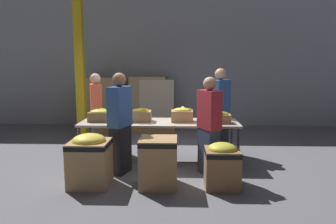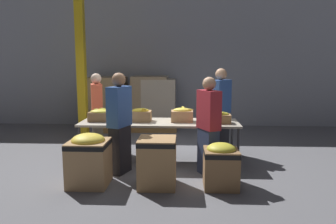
{
  "view_description": "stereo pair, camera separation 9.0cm",
  "coord_description": "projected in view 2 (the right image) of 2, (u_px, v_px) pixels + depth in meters",
  "views": [
    {
      "loc": [
        0.37,
        -6.12,
        1.89
      ],
      "look_at": [
        0.16,
        0.01,
        0.96
      ],
      "focal_mm": 35.0,
      "sensor_mm": 36.0,
      "label": 1
    },
    {
      "loc": [
        0.46,
        -6.11,
        1.89
      ],
      "look_at": [
        0.16,
        0.01,
        0.96
      ],
      "focal_mm": 35.0,
      "sensor_mm": 36.0,
      "label": 2
    }
  ],
  "objects": [
    {
      "name": "pallet_stack_0",
      "position": [
        159.0,
        105.0,
        9.25
      ],
      "size": [
        1.0,
        1.0,
        1.44
      ],
      "color": "olive",
      "rests_on": "ground_plane"
    },
    {
      "name": "pallet_stack_2",
      "position": [
        107.0,
        104.0,
        9.26
      ],
      "size": [
        1.11,
        1.11,
        1.49
      ],
      "color": "olive",
      "rests_on": "ground_plane"
    },
    {
      "name": "banana_box_2",
      "position": [
        182.0,
        115.0,
        6.2
      ],
      "size": [
        0.42,
        0.3,
        0.28
      ],
      "color": "tan",
      "rests_on": "sorting_table"
    },
    {
      "name": "banana_box_1",
      "position": [
        141.0,
        115.0,
        6.23
      ],
      "size": [
        0.4,
        0.32,
        0.27
      ],
      "color": "#A37A4C",
      "rests_on": "sorting_table"
    },
    {
      "name": "banana_box_0",
      "position": [
        101.0,
        115.0,
        6.26
      ],
      "size": [
        0.44,
        0.31,
        0.25
      ],
      "color": "olive",
      "rests_on": "sorting_table"
    },
    {
      "name": "support_pillar",
      "position": [
        81.0,
        58.0,
        7.9
      ],
      "size": [
        0.2,
        0.2,
        4.0
      ],
      "color": "gold",
      "rests_on": "ground_plane"
    },
    {
      "name": "donation_bin_2",
      "position": [
        221.0,
        164.0,
        4.97
      ],
      "size": [
        0.52,
        0.52,
        0.69
      ],
      "color": "olive",
      "rests_on": "ground_plane"
    },
    {
      "name": "pallet_stack_1",
      "position": [
        150.0,
        103.0,
        9.29
      ],
      "size": [
        1.06,
        1.06,
        1.51
      ],
      "color": "olive",
      "rests_on": "ground_plane"
    },
    {
      "name": "volunteer_2",
      "position": [
        97.0,
        113.0,
        7.01
      ],
      "size": [
        0.35,
        0.49,
        1.67
      ],
      "rotation": [
        0.0,
        0.0,
        -1.26
      ],
      "color": "#6B604C",
      "rests_on": "ground_plane"
    },
    {
      "name": "wall_back",
      "position": [
        169.0,
        59.0,
        9.74
      ],
      "size": [
        16.0,
        0.08,
        4.0
      ],
      "color": "#9399A3",
      "rests_on": "ground_plane"
    },
    {
      "name": "volunteer_0",
      "position": [
        120.0,
        124.0,
        5.57
      ],
      "size": [
        0.38,
        0.51,
        1.73
      ],
      "rotation": [
        0.0,
        0.0,
        1.22
      ],
      "color": "black",
      "rests_on": "ground_plane"
    },
    {
      "name": "donation_bin_0",
      "position": [
        89.0,
        158.0,
        5.06
      ],
      "size": [
        0.6,
        0.6,
        0.82
      ],
      "color": "tan",
      "rests_on": "ground_plane"
    },
    {
      "name": "banana_box_3",
      "position": [
        219.0,
        117.0,
        6.06
      ],
      "size": [
        0.42,
        0.3,
        0.23
      ],
      "color": "#A37A4C",
      "rests_on": "sorting_table"
    },
    {
      "name": "donation_bin_1",
      "position": [
        157.0,
        161.0,
        5.01
      ],
      "size": [
        0.57,
        0.57,
        0.75
      ],
      "color": "#A37A4C",
      "rests_on": "ground_plane"
    },
    {
      "name": "ground_plane",
      "position": [
        160.0,
        161.0,
        6.34
      ],
      "size": [
        30.0,
        30.0,
        0.0
      ],
      "primitive_type": "plane",
      "color": "slate"
    },
    {
      "name": "volunteer_3",
      "position": [
        208.0,
        127.0,
        5.49
      ],
      "size": [
        0.4,
        0.5,
        1.66
      ],
      "rotation": [
        0.0,
        0.0,
        2.05
      ],
      "color": "#2D3856",
      "rests_on": "ground_plane"
    },
    {
      "name": "volunteer_1",
      "position": [
        220.0,
        111.0,
        6.81
      ],
      "size": [
        0.48,
        0.52,
        1.78
      ],
      "rotation": [
        0.0,
        0.0,
        -2.25
      ],
      "color": "black",
      "rests_on": "ground_plane"
    },
    {
      "name": "sorting_table",
      "position": [
        159.0,
        124.0,
        6.23
      ],
      "size": [
        2.99,
        0.88,
        0.78
      ],
      "color": "#B2A893",
      "rests_on": "ground_plane"
    }
  ]
}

